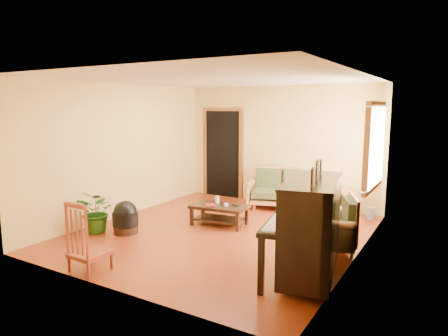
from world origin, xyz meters
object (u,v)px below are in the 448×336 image
Objects in this scene: sofa at (296,189)px; piano at (311,230)px; armchair at (329,223)px; footstool at (125,221)px; potted_plant at (97,212)px; red_chair at (89,236)px; ceramic_crock at (371,213)px; coffee_table at (219,215)px.

sofa is 1.39× the size of piano.
footstool is (-3.23, -0.98, -0.22)m from armchair.
potted_plant is (-2.37, -3.23, -0.06)m from sofa.
piano reaches higher than red_chair.
armchair is at bearing -96.32° from ceramic_crock.
armchair is 1.93× the size of footstool.
coffee_table is 2.68m from red_chair.
potted_plant reaches higher than coffee_table.
piano is at bearing 26.74° from red_chair.
red_chair is at bearing -62.18° from footstool.
ceramic_crock is (0.14, 3.22, -0.52)m from piano.
potted_plant reaches higher than footstool.
piano is 3.27m from ceramic_crock.
piano is at bearing -83.42° from sofa.
red_chair is (-2.50, -2.38, 0.05)m from armchair.
sofa is 2.36× the size of armchair.
sofa is at bearing 65.93° from coffee_table.
ceramic_crock is 0.32× the size of potted_plant.
armchair is 3.39m from footstool.
piano is at bearing -3.03° from footstool.
red_chair is at bearing -121.49° from ceramic_crock.
armchair is 1.15× the size of potted_plant.
sofa is at bearing 76.27° from red_chair.
ceramic_crock is 5.09m from potted_plant.
armchair is 0.90× the size of red_chair.
coffee_table is 2.95m from ceramic_crock.
potted_plant is (-0.44, -0.22, 0.16)m from footstool.
sofa is 3.59m from footstool.
piano is (0.09, -1.15, 0.21)m from armchair.
piano is (1.39, -3.19, 0.21)m from sofa.
coffee_table is at bearing -131.06° from sofa.
footstool is at bearing -132.79° from coffee_table.
footstool is (-1.14, -1.23, 0.02)m from coffee_table.
sofa is at bearing 57.31° from footstool.
ceramic_crock is at bearing -15.88° from sofa.
armchair is 3.86m from potted_plant.
potted_plant is at bearing -143.27° from sofa.
coffee_table is at bearing 42.57° from potted_plant.
footstool is 0.60× the size of potted_plant.
ceramic_crock is at bearing 76.48° from piano.
red_chair is 5.23m from ceramic_crock.
sofa is 2.13× the size of red_chair.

